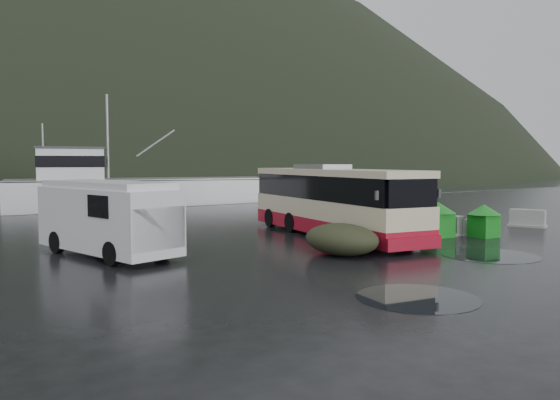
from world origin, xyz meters
TOP-DOWN VIEW (x-y plane):
  - ground at (0.00, 0.00)m, footprint 160.00×160.00m
  - quay_edge at (0.00, 20.00)m, footprint 160.00×0.60m
  - coach_bus at (2.24, 1.59)m, footprint 4.83×11.65m
  - white_van at (-7.53, 2.35)m, footprint 3.45×6.61m
  - waste_bin_left at (5.77, -1.40)m, footprint 1.23×1.23m
  - waste_bin_right at (7.35, -2.62)m, footprint 1.10×1.10m
  - dome_tent at (-0.82, -2.42)m, footprint 2.51×3.17m
  - ticket_kiosk at (6.13, 1.44)m, footprint 3.58×2.97m
  - jersey_barrier_a at (7.19, -1.54)m, footprint 1.12×1.57m
  - jersey_barrier_b at (6.94, -0.98)m, footprint 0.92×1.75m
  - jersey_barrier_c at (12.53, -1.67)m, footprint 1.41×1.95m
  - fishing_trawler at (3.89, 27.32)m, footprint 25.96×11.26m
  - puddles at (0.92, -3.44)m, footprint 9.96×15.19m

SIDE VIEW (x-z plane):
  - ground at x=0.00m, z-range 0.00..0.00m
  - quay_edge at x=0.00m, z-range -0.75..0.75m
  - coach_bus at x=2.24m, z-range -1.60..1.60m
  - white_van at x=-7.53m, z-range -1.32..1.32m
  - waste_bin_left at x=5.77m, z-range -0.77..0.77m
  - waste_bin_right at x=7.35m, z-range -0.72..0.72m
  - dome_tent at x=-0.82m, z-range -0.56..0.56m
  - ticket_kiosk at x=6.13m, z-range -1.24..1.24m
  - jersey_barrier_a at x=7.19m, z-range -0.35..0.35m
  - jersey_barrier_b at x=6.94m, z-range -0.43..0.43m
  - jersey_barrier_c at x=12.53m, z-range -0.44..0.44m
  - fishing_trawler at x=3.89m, z-range -5.07..5.07m
  - puddles at x=0.92m, z-range 0.00..0.01m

